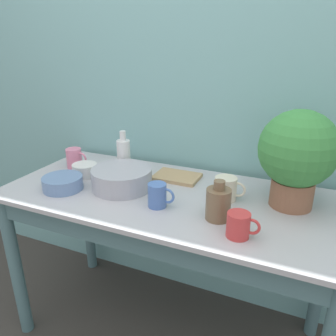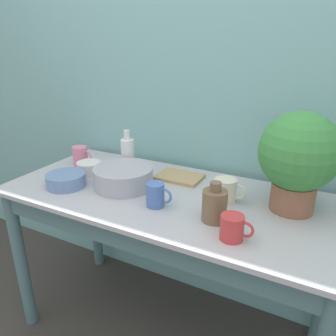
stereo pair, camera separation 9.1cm
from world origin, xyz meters
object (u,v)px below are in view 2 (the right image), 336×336
at_px(mug_cream, 226,190).
at_px(bowl_small_blue, 66,180).
at_px(bottle_short, 214,205).
at_px(mug_blue, 156,195).
at_px(bottle_tall, 128,155).
at_px(bowl_small_enamel_white, 89,168).
at_px(mug_pink, 81,156).
at_px(tray_board, 179,177).
at_px(potted_plant, 298,157).
at_px(bowl_wash_large, 123,177).
at_px(mug_red, 233,228).

height_order(mug_cream, bowl_small_blue, mug_cream).
xyz_separation_m(bottle_short, mug_blue, (-0.24, -0.00, -0.01)).
height_order(bottle_short, mug_blue, bottle_short).
bearing_deg(bottle_short, bowl_small_blue, -178.27).
height_order(bottle_tall, bowl_small_enamel_white, bottle_tall).
xyz_separation_m(bottle_short, bowl_small_blue, (-0.70, -0.02, -0.03)).
relative_size(bottle_short, bowl_small_enamel_white, 1.28).
distance_m(mug_pink, tray_board, 0.55).
xyz_separation_m(bottle_tall, mug_cream, (0.54, -0.09, -0.04)).
bearing_deg(bowl_small_blue, potted_plant, 14.34).
relative_size(potted_plant, bowl_small_blue, 2.20).
xyz_separation_m(bowl_wash_large, tray_board, (0.19, 0.20, -0.04)).
bearing_deg(potted_plant, mug_cream, -168.32).
bearing_deg(mug_pink, tray_board, 8.54).
distance_m(bottle_tall, mug_blue, 0.41).
distance_m(bottle_short, mug_blue, 0.25).
bearing_deg(mug_pink, bottle_tall, 9.18).
bearing_deg(mug_blue, bottle_short, 0.21).
relative_size(mug_blue, bowl_small_enamel_white, 0.93).
distance_m(bowl_wash_large, mug_blue, 0.24).
bearing_deg(bowl_small_enamel_white, bottle_tall, 35.77).
distance_m(potted_plant, tray_board, 0.57).
bearing_deg(tray_board, bowl_small_blue, -142.84).
distance_m(bowl_wash_large, mug_cream, 0.46).
xyz_separation_m(mug_cream, mug_red, (0.11, -0.26, -0.01)).
bearing_deg(mug_pink, mug_red, -18.27).
bearing_deg(mug_cream, bowl_small_blue, -164.71).
distance_m(mug_blue, bowl_small_blue, 0.46).
bearing_deg(potted_plant, mug_pink, -179.78).
distance_m(potted_plant, bottle_tall, 0.81).
bearing_deg(mug_blue, bottle_tall, 139.88).
bearing_deg(mug_cream, potted_plant, 11.68).
relative_size(bottle_tall, mug_cream, 1.67).
relative_size(potted_plant, bottle_tall, 1.80).
bearing_deg(tray_board, bowl_wash_large, -132.76).
distance_m(bottle_tall, mug_pink, 0.28).
relative_size(bottle_short, bowl_small_blue, 0.87).
bearing_deg(potted_plant, bowl_wash_large, -170.14).
xyz_separation_m(bowl_wash_large, bowl_small_blue, (-0.23, -0.12, -0.02)).
bearing_deg(bottle_tall, bowl_small_enamel_white, -144.23).
distance_m(mug_red, bowl_small_enamel_white, 0.84).
bearing_deg(mug_cream, mug_pink, 176.63).
bearing_deg(mug_cream, mug_red, -66.96).
height_order(bottle_tall, mug_pink, bottle_tall).
relative_size(mug_blue, tray_board, 0.52).
bearing_deg(mug_blue, tray_board, 97.55).
distance_m(mug_blue, mug_red, 0.35).
distance_m(mug_cream, tray_board, 0.30).
bearing_deg(bottle_short, bowl_small_enamel_white, 168.34).
xyz_separation_m(bowl_wash_large, mug_blue, (0.22, -0.10, 0.00)).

